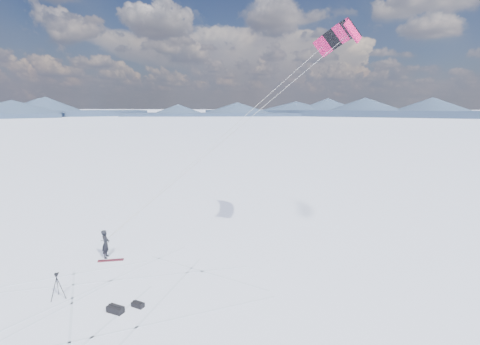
% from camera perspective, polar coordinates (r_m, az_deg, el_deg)
% --- Properties ---
extents(ground, '(1800.00, 1800.00, 0.00)m').
position_cam_1_polar(ground, '(19.89, -24.70, -18.17)').
color(ground, white).
extents(horizon_hills, '(704.00, 704.00, 8.23)m').
position_cam_1_polar(horizon_hills, '(18.59, -25.50, -9.33)').
color(horizon_hills, '#1E293F').
rests_on(horizon_hills, ground).
extents(snow_tracks, '(17.62, 14.39, 0.01)m').
position_cam_1_polar(snow_tracks, '(19.73, -27.39, -18.65)').
color(snow_tracks, silver).
rests_on(snow_tracks, ground).
extents(snowkiter, '(0.62, 0.76, 1.80)m').
position_cam_1_polar(snowkiter, '(23.89, -21.04, -12.87)').
color(snowkiter, black).
rests_on(snowkiter, ground).
extents(snowboard, '(1.51, 0.83, 0.04)m').
position_cam_1_polar(snowboard, '(23.35, -20.44, -13.35)').
color(snowboard, maroon).
rests_on(snowboard, ground).
extents(tripod, '(0.66, 0.70, 1.35)m').
position_cam_1_polar(tripod, '(19.90, -27.81, -15.61)').
color(tripod, black).
rests_on(tripod, ground).
extents(gear_bag_a, '(0.84, 0.52, 0.35)m').
position_cam_1_polar(gear_bag_a, '(18.05, -19.77, -20.36)').
color(gear_bag_a, black).
rests_on(gear_bag_a, ground).
extents(gear_bag_b, '(0.65, 0.43, 0.27)m').
position_cam_1_polar(gear_bag_b, '(18.17, -16.41, -20.07)').
color(gear_bag_b, black).
rests_on(gear_bag_b, ground).
extents(power_kite, '(15.05, 7.06, 13.17)m').
position_cam_1_polar(power_kite, '(22.86, 16.07, 20.66)').
color(power_kite, '#D11454').
rests_on(power_kite, ground).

